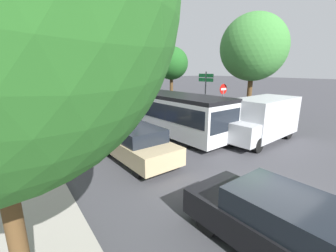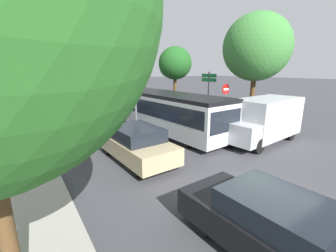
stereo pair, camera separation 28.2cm
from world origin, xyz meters
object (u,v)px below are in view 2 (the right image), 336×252
queued_car_red (54,95)px  queued_car_tan (136,143)px  traffic_light (135,94)px  direction_sign_post (209,85)px  queued_car_black (272,226)px  white_van (264,119)px  city_bus_rear (40,83)px  queued_car_green (72,108)px  tree_right_near (256,49)px  tree_right_mid (174,64)px  tree_left_far (5,53)px  articulated_bus (138,103)px  queued_car_silver (63,101)px  queued_car_navy (96,119)px  tree_left_mid (12,59)px  no_entry_sign (225,98)px

queued_car_red → queued_car_tan: bearing=177.9°
traffic_light → direction_sign_post: size_ratio=0.94×
queued_car_black → white_van: (6.78, 4.71, 0.54)m
city_bus_rear → queued_car_black: 43.67m
queued_car_green → tree_right_near: bearing=-137.4°
queued_car_tan → tree_right_mid: (9.56, 10.63, 3.52)m
queued_car_black → direction_sign_post: bearing=-40.8°
tree_right_near → direction_sign_post: bearing=97.7°
queued_car_red → direction_sign_post: direction_sign_post is taller
queued_car_red → tree_left_far: bearing=158.1°
direction_sign_post → tree_right_mid: 5.79m
articulated_bus → queued_car_silver: 10.74m
queued_car_silver → white_van: white_van is taller
queued_car_green → direction_sign_post: (9.32, -6.13, 1.83)m
tree_right_mid → queued_car_silver: bearing=147.7°
queued_car_navy → traffic_light: size_ratio=1.23×
tree_left_mid → white_van: bearing=-22.5°
articulated_bus → direction_sign_post: bearing=72.2°
queued_car_navy → tree_left_mid: size_ratio=0.70×
city_bus_rear → tree_left_mid: 34.85m
queued_car_red → tree_left_far: (-4.08, -11.41, 4.13)m
tree_left_far → queued_car_tan: bearing=-70.1°
traffic_light → city_bus_rear: bearing=-167.5°
articulated_bus → queued_car_tan: size_ratio=3.78×
queued_car_tan → queued_car_navy: (0.06, 5.81, -0.02)m
city_bus_rear → queued_car_navy: bearing=175.9°
articulated_bus → tree_right_mid: 7.92m
queued_car_green → direction_sign_post: size_ratio=1.15×
queued_car_black → traffic_light: (1.33, 8.85, 1.80)m
queued_car_red → tree_left_mid: size_ratio=0.70×
queued_car_black → queued_car_silver: size_ratio=1.02×
traffic_light → tree_right_mid: size_ratio=0.57×
white_van → no_entry_sign: bearing=-111.5°
tree_right_mid → queued_car_navy: bearing=-153.1°
city_bus_rear → tree_left_mid: size_ratio=1.96×
no_entry_sign → queued_car_navy: bearing=-113.9°
queued_car_red → tree_right_mid: tree_right_mid is taller
articulated_bus → tree_left_far: size_ratio=2.37×
no_entry_sign → tree_left_mid: bearing=-93.2°
tree_left_mid → tree_right_mid: size_ratio=0.99×
tree_left_far → traffic_light: bearing=-57.9°
queued_car_red → tree_left_far: size_ratio=0.61×
white_van → queued_car_silver: bearing=-73.9°
articulated_bus → queued_car_red: size_ratio=3.92×
traffic_light → no_entry_sign: 6.63m
queued_car_red → white_van: bearing=-166.4°
tree_left_mid → direction_sign_post: bearing=9.5°
queued_car_tan → white_van: bearing=-104.2°
queued_car_silver → no_entry_sign: size_ratio=1.41×
articulated_bus → queued_car_tan: 7.43m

